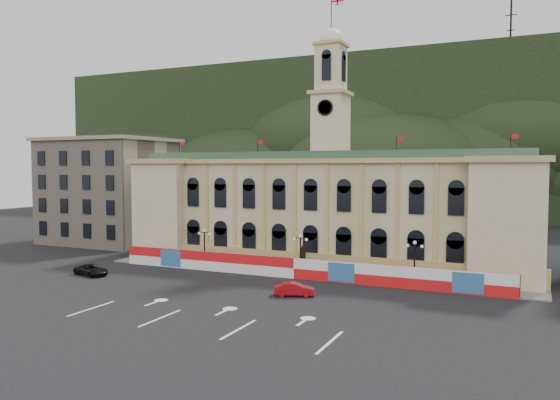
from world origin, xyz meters
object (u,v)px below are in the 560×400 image
at_px(red_sedan, 294,289).
at_px(black_suv, 91,270).
at_px(statue, 303,265).
at_px(lamp_center, 300,251).

distance_m(red_sedan, black_suv, 27.31).
xyz_separation_m(statue, black_suv, (-23.75, -11.74, -0.51)).
distance_m(statue, black_suv, 26.50).
bearing_deg(red_sedan, lamp_center, -2.80).
bearing_deg(lamp_center, black_suv, -155.67).
bearing_deg(red_sedan, statue, -4.41).
relative_size(statue, red_sedan, 0.82).
bearing_deg(statue, black_suv, -153.69).
relative_size(lamp_center, red_sedan, 1.13).
distance_m(lamp_center, red_sedan, 11.03).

